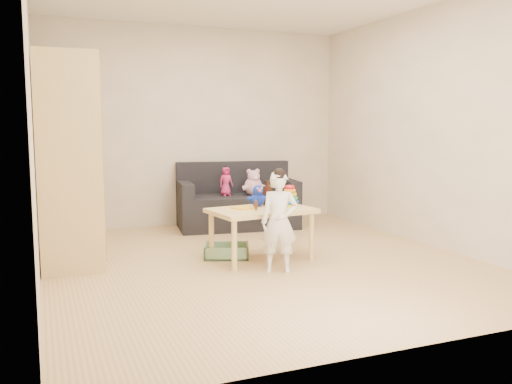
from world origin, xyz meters
name	(u,v)px	position (x,y,z in m)	size (l,w,h in m)	color
room	(261,127)	(0.00, 0.00, 1.30)	(4.50, 4.50, 4.50)	tan
wardrobe	(67,161)	(-1.72, 0.67, 0.98)	(0.54, 1.09, 1.96)	#E2C17C
sofa	(238,211)	(0.39, 1.75, 0.21)	(1.50, 0.75, 0.42)	black
play_table	(261,234)	(0.03, 0.05, 0.26)	(0.97, 0.61, 0.51)	#DAB777
storage_bin	(227,251)	(-0.26, 0.28, 0.07)	(0.44, 0.33, 0.13)	gray
toddler	(279,223)	(0.01, -0.40, 0.44)	(0.33, 0.22, 0.89)	white
pink_bear	(253,184)	(0.59, 1.69, 0.57)	(0.25, 0.21, 0.28)	#D39BB2
doll	(226,182)	(0.24, 1.74, 0.60)	(0.18, 0.12, 0.36)	#CA2567
ring_stacker	(290,198)	(0.36, 0.11, 0.59)	(0.18, 0.18, 0.21)	yellow
brown_bottle	(267,195)	(0.17, 0.25, 0.62)	(0.09, 0.09, 0.25)	black
blue_plush	(258,195)	(0.05, 0.20, 0.62)	(0.18, 0.14, 0.22)	#152CC1
wooden_figure	(256,205)	(-0.06, -0.02, 0.56)	(0.04, 0.03, 0.10)	brown
yellow_book	(243,208)	(-0.14, 0.12, 0.52)	(0.19, 0.19, 0.01)	yellow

